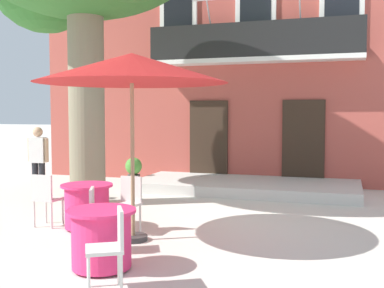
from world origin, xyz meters
The scene contains 12 objects.
ground_plane centered at (0.00, 0.00, 0.00)m, with size 120.00×120.00×0.00m, color beige.
building_facade centered at (0.00, 6.99, 3.75)m, with size 13.00×5.09×7.50m.
entrance_step_platform centered at (-0.01, 3.79, 0.12)m, with size 5.51×2.43×0.25m, color silver.
cafe_table_near_tree centered at (-1.74, -0.87, 0.39)m, with size 0.86×0.86×0.76m.
cafe_chair_near_tree_0 centered at (-0.99, -0.85, 0.53)m, with size 0.43×0.43×0.91m.
cafe_chair_near_tree_1 centered at (-2.49, -0.96, 0.53)m, with size 0.41×0.41×0.91m.
cafe_table_middle centered at (-0.49, -2.63, 0.39)m, with size 0.86×0.86×0.76m.
cafe_chair_middle_0 centered at (-0.04, -3.24, 0.53)m, with size 0.55×0.55×0.91m.
cafe_chair_middle_1 centered at (-0.88, -1.99, 0.53)m, with size 0.53×0.53×0.91m.
cafe_umbrella centered at (-0.70, -1.29, 2.61)m, with size 2.90×2.90×2.85m.
ground_planter_left centered at (-3.11, 3.87, 0.41)m, with size 0.45×0.45×0.74m.
pedestrian_near_entrance centered at (-4.12, 1.07, 0.93)m, with size 0.53×0.27×1.64m.
Camera 1 is at (2.39, -7.79, 1.95)m, focal length 44.27 mm.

